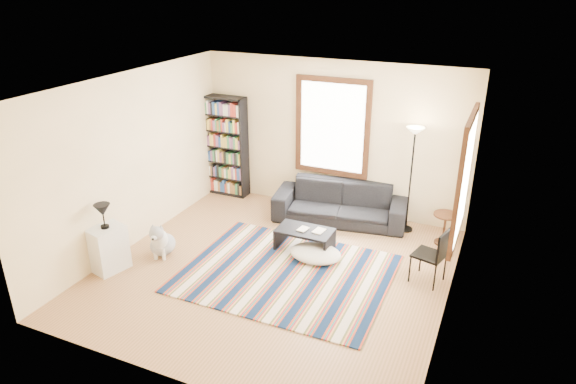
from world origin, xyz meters
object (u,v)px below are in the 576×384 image
at_px(coffee_table, 305,240).
at_px(bookshelf, 225,146).
at_px(white_cabinet, 108,249).
at_px(floor_cushion, 316,253).
at_px(dog, 162,238).
at_px(folding_chair, 429,255).
at_px(sofa, 340,203).
at_px(side_table, 444,229).
at_px(floor_lamp, 410,181).

bearing_deg(coffee_table, bookshelf, 146.68).
bearing_deg(white_cabinet, floor_cushion, 43.84).
bearing_deg(dog, white_cabinet, -140.12).
bearing_deg(dog, folding_chair, -3.40).
distance_m(sofa, folding_chair, 2.29).
xyz_separation_m(floor_cushion, folding_chair, (1.71, 0.09, 0.33)).
distance_m(folding_chair, dog, 4.10).
bearing_deg(folding_chair, floor_cushion, -162.66).
height_order(coffee_table, floor_cushion, coffee_table).
relative_size(coffee_table, floor_cushion, 1.09).
bearing_deg(coffee_table, folding_chair, -3.84).
bearing_deg(white_cabinet, sofa, 63.46).
bearing_deg(sofa, side_table, -13.15).
bearing_deg(side_table, sofa, 175.68).
distance_m(bookshelf, folding_chair, 4.67).
distance_m(bookshelf, coffee_table, 2.92).
height_order(folding_chair, dog, folding_chair).
distance_m(coffee_table, white_cabinet, 3.03).
bearing_deg(white_cabinet, floor_lamp, 53.80).
bearing_deg(white_cabinet, side_table, 47.26).
distance_m(floor_lamp, dog, 4.20).
distance_m(bookshelf, dog, 2.71).
bearing_deg(floor_lamp, floor_cushion, -124.42).
distance_m(sofa, dog, 3.19).
bearing_deg(white_cabinet, folding_chair, 34.64).
distance_m(floor_cushion, dog, 2.44).
distance_m(side_table, white_cabinet, 5.34).
height_order(side_table, white_cabinet, white_cabinet).
xyz_separation_m(floor_lamp, folding_chair, (0.62, -1.50, -0.50)).
relative_size(side_table, white_cabinet, 0.77).
bearing_deg(floor_lamp, coffee_table, -134.86).
height_order(sofa, side_table, sofa).
bearing_deg(coffee_table, dog, -152.21).
height_order(floor_cushion, side_table, side_table).
bearing_deg(bookshelf, dog, -82.79).
height_order(sofa, coffee_table, sofa).
height_order(floor_cushion, white_cabinet, white_cabinet).
bearing_deg(folding_chair, coffee_table, -169.37).
bearing_deg(coffee_table, floor_lamp, 45.14).
height_order(bookshelf, dog, bookshelf).
bearing_deg(folding_chair, dog, -152.45).
distance_m(coffee_table, dog, 2.28).
bearing_deg(white_cabinet, dog, 71.02).
xyz_separation_m(floor_lamp, side_table, (0.67, -0.24, -0.66)).
relative_size(coffee_table, side_table, 1.67).
relative_size(floor_lamp, folding_chair, 2.16).
distance_m(sofa, coffee_table, 1.29).
bearing_deg(side_table, folding_chair, -92.27).
distance_m(sofa, floor_cushion, 1.51).
xyz_separation_m(bookshelf, white_cabinet, (-0.13, -3.29, -0.65)).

